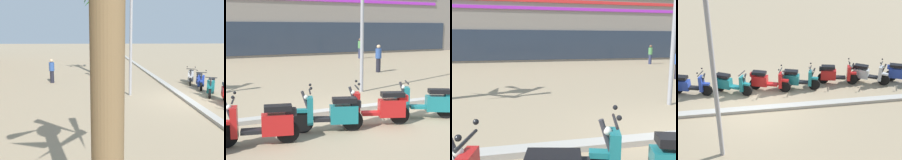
# 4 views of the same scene
# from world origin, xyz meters

# --- Properties ---
(ground_plane) EXTENTS (200.00, 200.00, 0.00)m
(ground_plane) POSITION_xyz_m (0.00, 0.00, 0.00)
(ground_plane) COLOR #9E896B
(curb_strip) EXTENTS (60.00, 0.36, 0.12)m
(curb_strip) POSITION_xyz_m (0.00, 0.34, 0.06)
(curb_strip) COLOR #ADA89E
(curb_strip) RESTS_ON ground
(scooter_blue_mid_front) EXTENTS (1.68, 0.88, 1.17)m
(scooter_blue_mid_front) POSITION_xyz_m (-6.78, -1.15, 0.46)
(scooter_blue_mid_front) COLOR black
(scooter_blue_mid_front) RESTS_ON ground
(scooter_silver_lead_nearest) EXTENTS (1.57, 1.02, 1.17)m
(scooter_silver_lead_nearest) POSITION_xyz_m (-5.19, -1.38, 0.44)
(scooter_silver_lead_nearest) COLOR black
(scooter_silver_lead_nearest) RESTS_ON ground
(scooter_red_far_back) EXTENTS (1.81, 0.72, 1.17)m
(scooter_red_far_back) POSITION_xyz_m (-3.68, -1.48, 0.46)
(scooter_red_far_back) COLOR black
(scooter_red_far_back) RESTS_ON ground
(scooter_teal_last_in_row) EXTENTS (1.69, 0.79, 1.17)m
(scooter_teal_last_in_row) POSITION_xyz_m (-1.93, -1.28, 0.46)
(scooter_teal_last_in_row) COLOR black
(scooter_teal_last_in_row) RESTS_ON ground
(scooter_red_mid_rear) EXTENTS (1.77, 0.86, 1.17)m
(scooter_red_mid_rear) POSITION_xyz_m (-0.56, -1.30, 0.46)
(scooter_red_mid_rear) COLOR black
(scooter_red_mid_rear) RESTS_ON ground
(scooter_teal_second_in_line) EXTENTS (1.64, 0.98, 1.04)m
(scooter_teal_second_in_line) POSITION_xyz_m (1.01, -1.31, 0.45)
(scooter_teal_second_in_line) COLOR black
(scooter_teal_second_in_line) RESTS_ON ground
(scooter_blue_mid_centre) EXTENTS (1.77, 0.80, 1.17)m
(scooter_blue_mid_centre) POSITION_xyz_m (2.76, -1.46, 0.45)
(scooter_blue_mid_centre) COLOR black
(scooter_blue_mid_centre) RESTS_ON ground
(street_lamp) EXTENTS (0.36, 0.36, 7.80)m
(street_lamp) POSITION_xyz_m (1.23, 2.90, 4.67)
(street_lamp) COLOR #939399
(street_lamp) RESTS_ON ground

